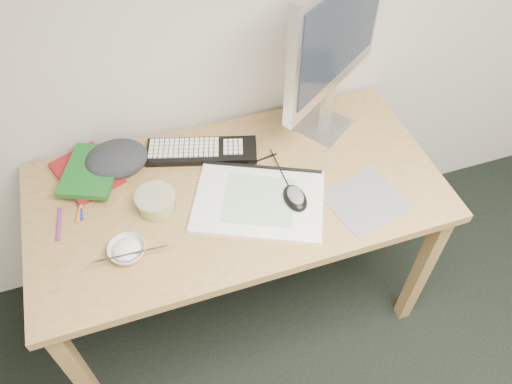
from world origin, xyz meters
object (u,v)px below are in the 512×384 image
sketchpad (259,201)px  rice_bowl (127,251)px  desk (237,205)px  monitor (336,37)px  keyboard (202,151)px

sketchpad → rice_bowl: (-0.44, -0.07, 0.01)m
desk → monitor: bearing=25.8°
keyboard → sketchpad: bearing=-50.3°
sketchpad → monitor: monitor is taller
sketchpad → rice_bowl: rice_bowl is taller
monitor → rice_bowl: bearing=168.2°
desk → keyboard: bearing=108.6°
sketchpad → rice_bowl: size_ratio=3.69×
desk → rice_bowl: bearing=-159.9°
keyboard → rice_bowl: rice_bowl is taller
desk → sketchpad: size_ratio=3.30×
sketchpad → desk: bearing=150.4°
monitor → keyboard: bearing=144.2°
desk → keyboard: keyboard is taller
desk → keyboard: 0.24m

